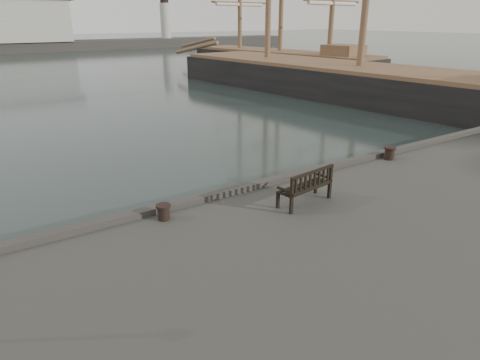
% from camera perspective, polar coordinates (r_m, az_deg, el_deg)
% --- Properties ---
extents(ground, '(400.00, 400.00, 0.00)m').
position_cam_1_polar(ground, '(14.55, 3.84, -6.01)').
color(ground, black).
rests_on(ground, ground).
extents(bench, '(1.83, 0.84, 1.02)m').
position_cam_1_polar(bench, '(12.33, 8.69, -1.68)').
color(bench, black).
rests_on(bench, quay).
extents(bollard_left, '(0.50, 0.50, 0.42)m').
position_cam_1_polar(bollard_left, '(11.44, -10.15, -4.24)').
color(bollard_left, black).
rests_on(bollard_left, quay).
extents(bollard_right, '(0.59, 0.59, 0.47)m').
position_cam_1_polar(bollard_right, '(17.04, 19.30, 3.40)').
color(bollard_right, black).
rests_on(bollard_right, quay).
extents(tall_ship_main, '(12.73, 41.68, 30.77)m').
position_cam_1_polar(tall_ship_main, '(39.34, 15.37, 11.61)').
color(tall_ship_main, black).
rests_on(tall_ship_main, ground).
extents(tall_ship_far, '(9.52, 28.50, 23.97)m').
position_cam_1_polar(tall_ship_far, '(57.37, 5.26, 14.92)').
color(tall_ship_far, black).
rests_on(tall_ship_far, ground).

